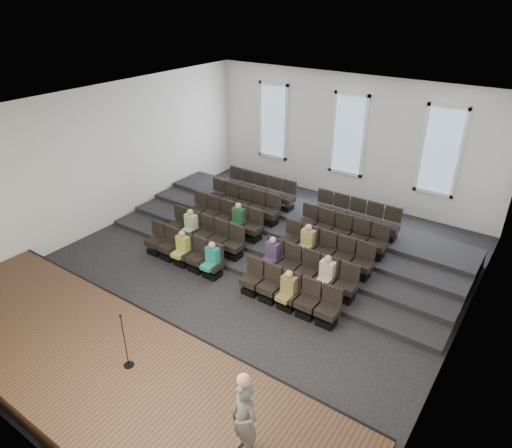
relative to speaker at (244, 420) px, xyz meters
The scene contains 13 objects.
ground 6.45m from the speaker, 126.61° to the left, with size 14.00×14.00×0.00m, color black.
ceiling 7.33m from the speaker, 126.61° to the left, with size 12.00×14.00×0.02m, color white.
wall_back 12.72m from the speaker, 107.31° to the left, with size 12.00×0.04×5.00m, color silver.
wall_left 11.09m from the speaker, 152.61° to the left, with size 0.04×14.00×5.00m, color silver.
wall_right 5.68m from the speaker, 66.05° to the left, with size 0.04×14.00×5.00m, color silver.
stage 3.91m from the speaker, behind, with size 11.80×3.60×0.50m, color #4A3420.
stage_lip 4.28m from the speaker, 155.19° to the left, with size 11.80×0.06×0.52m, color black.
risers 9.13m from the speaker, 114.57° to the left, with size 11.80×4.80×0.60m.
seating_rows 7.64m from the speaker, 119.68° to the left, with size 6.80×4.70×1.67m.
windows 12.68m from the speaker, 107.40° to the left, with size 8.44×0.10×3.24m.
audience 6.60m from the speaker, 124.94° to the left, with size 5.45×2.64×1.10m.
speaker is the anchor object (origin of this frame).
mic_stand 3.33m from the speaker, behind, with size 0.23×0.23×1.39m.
Camera 1 is at (6.97, -9.30, 7.83)m, focal length 32.00 mm.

